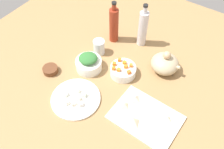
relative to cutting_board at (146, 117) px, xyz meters
The scene contains 30 objects.
tabletop 29.09cm from the cutting_board, 159.17° to the left, with size 190.00×190.00×3.00cm, color #9C774A.
cutting_board is the anchor object (origin of this frame).
plate_tofu 37.37cm from the cutting_board, 162.91° to the right, with size 25.96×25.96×1.20cm, color white.
bowl_greens 44.45cm from the cutting_board, 166.98° to the left, with size 14.95×14.95×6.23cm, color white.
bowl_carrots 30.30cm from the cutting_board, 144.35° to the left, with size 14.55×14.55×5.56cm, color white.
bowl_small_side 59.95cm from the cutting_board, behind, with size 8.56×8.56×3.26cm, color brown.
teapot 34.56cm from the cutting_board, 101.43° to the left, with size 17.31×15.70×14.14cm.
bottle_0 60.26cm from the cutting_board, 139.29° to the left, with size 5.64×5.64×28.00cm.
bottle_1 54.95cm from the cutting_board, 122.14° to the left, with size 5.62×5.62×28.69cm.
drinking_glass_0 51.89cm from the cutting_board, 152.33° to the left, with size 6.91×6.91×9.18cm, color white.
carrot_cube_0 30.18cm from the cutting_board, 141.84° to the left, with size 1.80×1.80×1.80cm, color orange.
carrot_cube_1 25.99cm from the cutting_board, 141.29° to the left, with size 1.80×1.80×1.80cm, color orange.
carrot_cube_2 29.53cm from the cutting_board, 150.83° to the left, with size 1.80×1.80×1.80cm, color orange.
carrot_cube_3 31.71cm from the cutting_board, 154.36° to the left, with size 1.80×1.80×1.80cm, color orange.
carrot_cube_4 33.04cm from the cutting_board, 141.32° to the left, with size 1.80×1.80×1.80cm, color orange.
carrot_cube_5 34.50cm from the cutting_board, 151.12° to the left, with size 1.80×1.80×1.80cm, color orange.
carrot_cube_6 30.28cm from the cutting_board, 135.99° to the left, with size 1.80×1.80×1.80cm, color orange.
carrot_cube_7 35.90cm from the cutting_board, 144.55° to the left, with size 1.80×1.80×1.80cm, color orange.
chopped_greens_mound 45.05cm from the cutting_board, 166.98° to the left, with size 10.57×9.72×4.14cm, color #337334.
tofu_cube_0 38.12cm from the cutting_board, 168.74° to the right, with size 2.20×2.20×2.20cm, color white.
tofu_cube_1 33.66cm from the cutting_board, 167.42° to the right, with size 2.20×2.20×2.20cm, color #E3F0D0.
tofu_cube_2 40.65cm from the cutting_board, 156.80° to the right, with size 2.20×2.20×2.20cm, color white.
tofu_cube_3 35.42cm from the cutting_board, 162.10° to the right, with size 2.20×2.20×2.20cm, color #F2E4CD.
tofu_cube_4 43.05cm from the cutting_board, 163.08° to the right, with size 2.20×2.20×2.20cm, color white.
tofu_cube_5 33.33cm from the cutting_board, 157.32° to the right, with size 2.20×2.20×2.20cm, color white.
tofu_cube_6 37.09cm from the cutting_board, 156.55° to the right, with size 2.20×2.20×2.20cm, color white.
dumpling_0 7.20cm from the cutting_board, 119.36° to the right, with size 5.71×4.92×3.11cm, color beige.
dumpling_1 12.14cm from the cutting_board, behind, with size 4.24×3.95×2.90cm, color beige.
dumpling_2 11.28cm from the cutting_board, 150.06° to the left, with size 5.22×4.79×2.84cm, color beige.
dumpling_3 10.59cm from the cutting_board, 25.43° to the left, with size 4.01×3.49×2.39cm, color beige.
Camera 1 is at (46.29, -68.51, 110.01)cm, focal length 38.74 mm.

